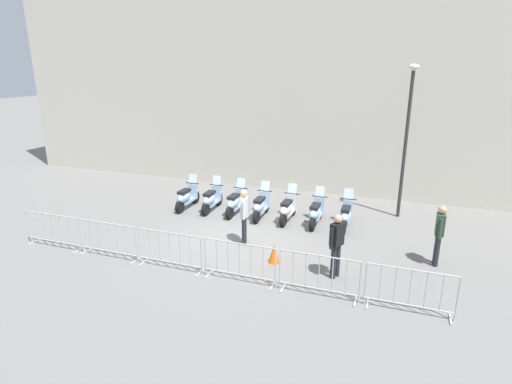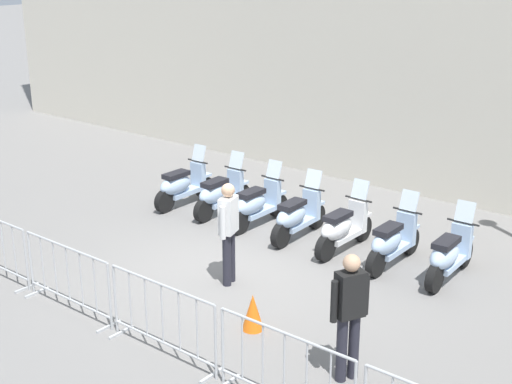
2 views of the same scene
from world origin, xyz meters
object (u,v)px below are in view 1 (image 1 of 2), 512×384
Objects in this scene: motorcycle_3 at (261,206)px; motorcycle_5 at (316,212)px; barrier_segment_4 at (319,276)px; barrier_segment_5 at (410,291)px; motorcycle_6 at (346,215)px; barrier_segment_0 at (53,231)px; barrier_segment_2 at (170,251)px; motorcycle_1 at (211,199)px; traffic_cone at (274,253)px; motorcycle_2 at (235,203)px; barrier_segment_3 at (239,263)px; officer_by_barriers at (337,242)px; motorcycle_4 at (288,209)px; officer_mid_plaza at (439,232)px; street_lamp at (407,127)px; barrier_segment_1 at (108,240)px; motorcycle_0 at (187,197)px; officer_near_row_end at (244,213)px.

motorcycle_5 is (2.01, -0.16, 0.00)m from motorcycle_3.
barrier_segment_5 is at bearing -4.36° from barrier_segment_4.
motorcycle_3 is 3.03m from motorcycle_6.
barrier_segment_2 is at bearing -4.36° from barrier_segment_0.
traffic_cone is (3.28, -3.57, -0.18)m from motorcycle_1.
barrier_segment_3 is at bearing -70.41° from motorcycle_2.
officer_by_barriers reaches higher than motorcycle_5.
motorcycle_4 is 6.08m from barrier_segment_5.
motorcycle_6 is at bearing 89.28° from officer_by_barriers.
motorcycle_6 reaches higher than barrier_segment_0.
officer_by_barriers is at bearing -38.25° from motorcycle_1.
barrier_segment_5 is at bearing -41.23° from motorcycle_2.
motorcycle_1 is 1.00× the size of officer_mid_plaza.
motorcycle_6 is (2.03, -0.09, 0.00)m from motorcycle_4.
street_lamp is 5.97m from officer_by_barriers.
officer_mid_plaza reaches higher than barrier_segment_5.
barrier_segment_2 reaches higher than traffic_cone.
barrier_segment_2 is at bearing -118.46° from motorcycle_4.
motorcycle_5 is 5.44m from barrier_segment_5.
barrier_segment_5 is 6.96m from street_lamp.
barrier_segment_4 is (6.06, -0.46, 0.00)m from barrier_segment_1.
motorcycle_0 is 0.89× the size of barrier_segment_3.
motorcycle_3 is at bearing -6.90° from motorcycle_1.
officer_mid_plaza is (6.62, -2.37, 0.53)m from motorcycle_2.
motorcycle_5 is (3.02, -0.28, 0.00)m from motorcycle_2.
motorcycle_6 is 0.32× the size of street_lamp.
motorcycle_0 is at bearing 163.98° from officer_mid_plaza.
street_lamp reaches higher than officer_near_row_end.
street_lamp is 6.49m from officer_near_row_end.
motorcycle_6 is at bearing 25.15° from barrier_segment_0.
barrier_segment_3 is 1.12× the size of officer_mid_plaza.
motorcycle_0 is at bearing 175.81° from motorcycle_4.
street_lamp is at bearing 28.80° from barrier_segment_0.
barrier_segment_2 and barrier_segment_3 have the same top height.
barrier_segment_2 is at bearing 175.64° from barrier_segment_5.
motorcycle_3 is 1.00× the size of officer_by_barriers.
street_lamp is (2.14, 6.24, 2.75)m from barrier_segment_4.
motorcycle_1 is at bearing 174.35° from motorcycle_5.
motorcycle_5 is 3.71m from officer_by_barriers.
barrier_segment_3 and barrier_segment_4 have the same top height.
motorcycle_2 is 0.32× the size of street_lamp.
barrier_segment_2 is 0.36× the size of street_lamp.
barrier_segment_1 is at bearing -118.34° from motorcycle_2.
barrier_segment_0 is (-8.43, -3.96, 0.07)m from motorcycle_6.
street_lamp is at bearing 10.45° from motorcycle_1.
barrier_segment_1 is 6.08m from barrier_segment_4.
motorcycle_3 is (2.01, -0.24, 0.00)m from motorcycle_1.
officer_mid_plaza reaches higher than motorcycle_6.
barrier_segment_4 is at bearing -139.72° from officer_mid_plaza.
motorcycle_3 is at bearing 177.01° from motorcycle_6.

